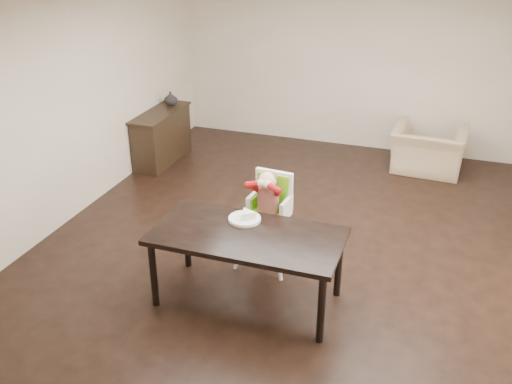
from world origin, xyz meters
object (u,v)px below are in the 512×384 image
(high_chair, at_px, (269,199))
(armchair, at_px, (429,143))
(sideboard, at_px, (162,136))
(dining_table, at_px, (247,241))

(high_chair, relative_size, armchair, 1.06)
(high_chair, bearing_deg, sideboard, 143.19)
(sideboard, bearing_deg, armchair, 13.47)
(armchair, bearing_deg, high_chair, 68.32)
(dining_table, xyz_separation_m, sideboard, (-2.46, 2.94, -0.27))
(high_chair, bearing_deg, dining_table, -82.96)
(high_chair, relative_size, sideboard, 0.86)
(dining_table, distance_m, sideboard, 3.84)
(high_chair, height_order, armchair, high_chair)
(armchair, xyz_separation_m, sideboard, (-3.89, -0.93, -0.05))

